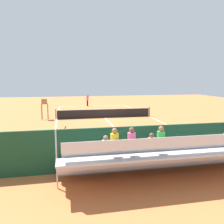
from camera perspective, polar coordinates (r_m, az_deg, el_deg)
The scene contains 12 objects.
ground_plane at distance 24.83m, azimuth -1.85°, elevation -1.42°, with size 60.00×60.00×0.00m, color #C66B38.
court_line_markings at distance 24.87m, azimuth -1.86°, elevation -1.40°, with size 10.10×22.20×0.01m.
tennis_net at distance 24.75m, azimuth -1.85°, elevation -0.28°, with size 10.30×0.10×1.07m.
backdrop_wall at distance 11.39m, azimuth 10.23°, elevation -8.20°, with size 18.00×0.16×2.00m, color #194228.
bleacher_stand at distance 10.17m, azimuth 12.94°, elevation -10.52°, with size 9.06×2.40×2.48m.
umpire_chair at distance 24.56m, azimuth -16.34°, elevation 1.23°, with size 0.67×0.67×2.14m.
courtside_bench at distance 12.86m, azimuth 16.23°, elevation -8.53°, with size 1.80×0.40×0.93m.
equipment_bag at distance 12.22m, azimuth 9.69°, elevation -11.07°, with size 0.90×0.36×0.36m, color black.
tennis_player at distance 35.27m, azimuth -6.10°, elevation 3.11°, with size 0.47×0.55×1.93m.
tennis_racket at distance 35.83m, azimuth -7.50°, elevation 1.56°, with size 0.41×0.58×0.03m.
tennis_ball_near at distance 34.42m, azimuth -5.35°, elevation 1.35°, with size 0.07×0.07×0.07m, color #CCDB33.
line_judge at distance 11.57m, azimuth -11.45°, elevation -7.89°, with size 0.42×0.55×1.93m.
Camera 1 is at (4.11, 24.12, 4.23)m, focal length 36.94 mm.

